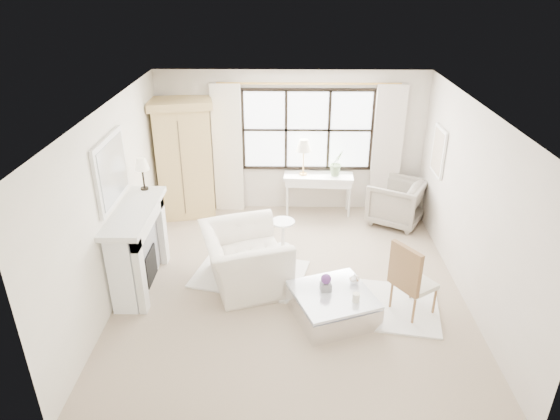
# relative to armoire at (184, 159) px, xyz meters

# --- Properties ---
(floor) EXTENTS (5.50, 5.50, 0.00)m
(floor) POSITION_rel_armoire_xyz_m (1.98, -2.41, -1.14)
(floor) COLOR tan
(floor) RESTS_ON ground
(ceiling) EXTENTS (5.50, 5.50, 0.00)m
(ceiling) POSITION_rel_armoire_xyz_m (1.98, -2.41, 1.56)
(ceiling) COLOR white
(ceiling) RESTS_ON ground
(wall_back) EXTENTS (5.00, 0.00, 5.00)m
(wall_back) POSITION_rel_armoire_xyz_m (1.98, 0.34, 0.21)
(wall_back) COLOR beige
(wall_back) RESTS_ON ground
(wall_front) EXTENTS (5.00, 0.00, 5.00)m
(wall_front) POSITION_rel_armoire_xyz_m (1.98, -5.16, 0.21)
(wall_front) COLOR beige
(wall_front) RESTS_ON ground
(wall_left) EXTENTS (0.00, 5.50, 5.50)m
(wall_left) POSITION_rel_armoire_xyz_m (-0.52, -2.41, 0.21)
(wall_left) COLOR white
(wall_left) RESTS_ON ground
(wall_right) EXTENTS (0.00, 5.50, 5.50)m
(wall_right) POSITION_rel_armoire_xyz_m (4.48, -2.41, 0.21)
(wall_right) COLOR beige
(wall_right) RESTS_ON ground
(window_pane) EXTENTS (2.40, 0.02, 1.50)m
(window_pane) POSITION_rel_armoire_xyz_m (2.28, 0.32, 0.46)
(window_pane) COLOR white
(window_pane) RESTS_ON wall_back
(window_frame) EXTENTS (2.50, 0.04, 1.50)m
(window_frame) POSITION_rel_armoire_xyz_m (2.28, 0.31, 0.46)
(window_frame) COLOR black
(window_frame) RESTS_ON wall_back
(curtain_rod) EXTENTS (3.30, 0.04, 0.04)m
(curtain_rod) POSITION_rel_armoire_xyz_m (2.28, 0.26, 1.33)
(curtain_rod) COLOR #BF9142
(curtain_rod) RESTS_ON wall_back
(curtain_left) EXTENTS (0.55, 0.10, 2.47)m
(curtain_left) POSITION_rel_armoire_xyz_m (0.78, 0.24, 0.10)
(curtain_left) COLOR white
(curtain_left) RESTS_ON ground
(curtain_right) EXTENTS (0.55, 0.10, 2.47)m
(curtain_right) POSITION_rel_armoire_xyz_m (3.78, 0.24, 0.10)
(curtain_right) COLOR beige
(curtain_right) RESTS_ON ground
(fireplace) EXTENTS (0.58, 1.66, 1.26)m
(fireplace) POSITION_rel_armoire_xyz_m (-0.29, -2.41, -0.49)
(fireplace) COLOR silver
(fireplace) RESTS_ON ground
(mirror_frame) EXTENTS (0.05, 1.15, 0.95)m
(mirror_frame) POSITION_rel_armoire_xyz_m (-0.49, -2.41, 0.70)
(mirror_frame) COLOR silver
(mirror_frame) RESTS_ON wall_left
(mirror_glass) EXTENTS (0.02, 1.00, 0.80)m
(mirror_glass) POSITION_rel_armoire_xyz_m (-0.46, -2.41, 0.70)
(mirror_glass) COLOR silver
(mirror_glass) RESTS_ON wall_left
(art_frame) EXTENTS (0.04, 0.62, 0.82)m
(art_frame) POSITION_rel_armoire_xyz_m (4.45, -0.71, 0.41)
(art_frame) COLOR white
(art_frame) RESTS_ON wall_right
(art_canvas) EXTENTS (0.01, 0.52, 0.72)m
(art_canvas) POSITION_rel_armoire_xyz_m (4.43, -0.71, 0.41)
(art_canvas) COLOR #BFAC94
(art_canvas) RESTS_ON wall_right
(mantel_lamp) EXTENTS (0.22, 0.22, 0.51)m
(mantel_lamp) POSITION_rel_armoire_xyz_m (-0.28, -1.71, 0.51)
(mantel_lamp) COLOR black
(mantel_lamp) RESTS_ON fireplace
(armoire) EXTENTS (1.24, 0.91, 2.24)m
(armoire) POSITION_rel_armoire_xyz_m (0.00, 0.00, 0.00)
(armoire) COLOR #D6B470
(armoire) RESTS_ON floor
(console_table) EXTENTS (1.33, 0.53, 0.80)m
(console_table) POSITION_rel_armoire_xyz_m (2.50, 0.07, -0.74)
(console_table) COLOR silver
(console_table) RESTS_ON floor
(console_lamp) EXTENTS (0.28, 0.28, 0.69)m
(console_lamp) POSITION_rel_armoire_xyz_m (2.21, 0.09, 0.22)
(console_lamp) COLOR #A77B3A
(console_lamp) RESTS_ON console_table
(orchid_plant) EXTENTS (0.35, 0.34, 0.50)m
(orchid_plant) POSITION_rel_armoire_xyz_m (2.84, 0.06, -0.09)
(orchid_plant) COLOR #647E54
(orchid_plant) RESTS_ON console_table
(side_table) EXTENTS (0.40, 0.40, 0.51)m
(side_table) POSITION_rel_armoire_xyz_m (1.84, -1.27, -0.81)
(side_table) COLOR white
(side_table) RESTS_ON floor
(rug_left) EXTENTS (1.90, 1.55, 0.03)m
(rug_left) POSITION_rel_armoire_xyz_m (1.34, -2.14, -1.13)
(rug_left) COLOR white
(rug_left) RESTS_ON floor
(rug_right) EXTENTS (1.77, 1.44, 0.03)m
(rug_right) POSITION_rel_armoire_xyz_m (3.26, -2.91, -1.12)
(rug_right) COLOR white
(rug_right) RESTS_ON floor
(club_armchair) EXTENTS (1.52, 1.63, 0.87)m
(club_armchair) POSITION_rel_armoire_xyz_m (1.29, -2.36, -0.70)
(club_armchair) COLOR white
(club_armchair) RESTS_ON floor
(wingback_chair) EXTENTS (1.24, 1.23, 0.84)m
(wingback_chair) POSITION_rel_armoire_xyz_m (3.94, -0.29, -0.72)
(wingback_chair) COLOR gray
(wingback_chair) RESTS_ON floor
(french_chair) EXTENTS (0.67, 0.67, 1.08)m
(french_chair) POSITION_rel_armoire_xyz_m (3.63, -3.03, -0.83)
(french_chair) COLOR olive
(french_chair) RESTS_ON floor
(coffee_table) EXTENTS (1.29, 1.29, 0.38)m
(coffee_table) POSITION_rel_armoire_xyz_m (2.54, -3.14, -0.96)
(coffee_table) COLOR white
(coffee_table) RESTS_ON floor
(planter_box) EXTENTS (0.16, 0.16, 0.11)m
(planter_box) POSITION_rel_armoire_xyz_m (2.45, -3.07, -0.71)
(planter_box) COLOR slate
(planter_box) RESTS_ON coffee_table
(planter_flowers) EXTENTS (0.14, 0.14, 0.14)m
(planter_flowers) POSITION_rel_armoire_xyz_m (2.45, -3.07, -0.58)
(planter_flowers) COLOR #5B2E73
(planter_flowers) RESTS_ON planter_box
(pillar_candle) EXTENTS (0.10, 0.10, 0.12)m
(pillar_candle) POSITION_rel_armoire_xyz_m (2.83, -3.32, -0.70)
(pillar_candle) COLOR silver
(pillar_candle) RESTS_ON coffee_table
(coffee_vase) EXTENTS (0.18, 0.18, 0.15)m
(coffee_vase) POSITION_rel_armoire_xyz_m (2.85, -2.90, -0.68)
(coffee_vase) COLOR silver
(coffee_vase) RESTS_ON coffee_table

